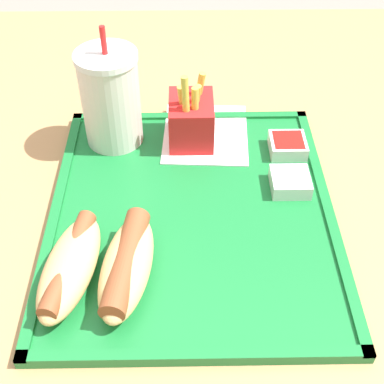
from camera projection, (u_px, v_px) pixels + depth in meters
food_tray at (192, 213)px, 0.63m from camera, size 0.39×0.33×0.01m
paper_napkin at (206, 134)px, 0.73m from camera, size 0.14×0.12×0.00m
soda_cup at (111, 98)px, 0.68m from camera, size 0.08×0.08×0.16m
hot_dog_far at (70, 266)px, 0.54m from camera, size 0.14×0.07×0.04m
hot_dog_near at (127, 265)px, 0.54m from camera, size 0.14×0.07×0.04m
fries_carton at (191, 120)px, 0.70m from camera, size 0.07×0.06×0.11m
sauce_cup_mayo at (290, 181)px, 0.65m from camera, size 0.05×0.05×0.02m
sauce_cup_ketchup at (288, 145)px, 0.70m from camera, size 0.05×0.05×0.02m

